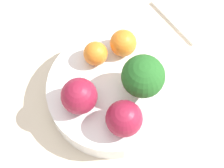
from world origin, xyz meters
The scene contains 9 objects.
ground_plane centered at (0.00, 0.00, 0.00)m, with size 6.00×6.00×0.00m, color gray.
table_surface centered at (0.00, 0.00, 0.01)m, with size 1.20×1.20×0.02m.
bowl centered at (0.00, 0.00, 0.04)m, with size 0.20×0.20×0.04m.
broccoli centered at (0.02, -0.04, 0.11)m, with size 0.06×0.06×0.08m.
apple_red centered at (-0.05, 0.02, 0.09)m, with size 0.05×0.05×0.05m.
apple_green centered at (-0.04, -0.05, 0.09)m, with size 0.05×0.05×0.05m.
orange_front centered at (0.02, 0.05, 0.08)m, with size 0.04×0.04×0.04m.
orange_back centered at (0.06, 0.02, 0.09)m, with size 0.04×0.04×0.04m.
napkin centered at (0.25, -0.03, 0.02)m, with size 0.17×0.15×0.01m.
Camera 1 is at (-0.19, -0.13, 0.58)m, focal length 60.00 mm.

